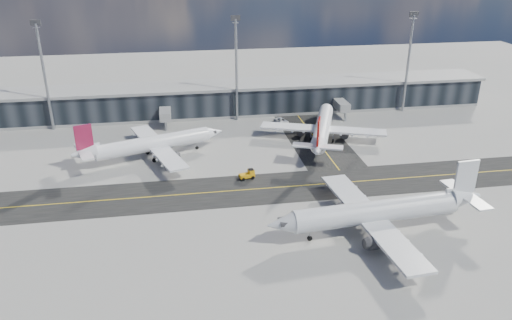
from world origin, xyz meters
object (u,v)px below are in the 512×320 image
object	(u,v)px
airliner_af	(151,144)
service_van	(282,121)
airliner_near	(379,212)
baggage_tug	(248,174)
airliner_redtail	(323,128)

from	to	relation	value
airliner_af	service_van	world-z (taller)	airliner_af
airliner_near	baggage_tug	size ratio (longest dim) A/B	11.34
airliner_af	airliner_near	distance (m)	55.90
airliner_af	airliner_near	size ratio (longest dim) A/B	0.88
service_van	airliner_redtail	bearing A→B (deg)	-88.04
airliner_redtail	airliner_near	size ratio (longest dim) A/B	0.91
airliner_redtail	airliner_af	bearing A→B (deg)	-154.36
airliner_redtail	baggage_tug	bearing A→B (deg)	-118.98
airliner_redtail	service_van	xyz separation A→B (m)	(-7.23, 15.21, -2.95)
airliner_near	baggage_tug	world-z (taller)	airliner_near
baggage_tug	service_van	distance (m)	36.79
service_van	airliner_af	bearing A→B (deg)	-174.91
airliner_redtail	baggage_tug	size ratio (longest dim) A/B	10.34
airliner_redtail	service_van	world-z (taller)	airliner_redtail
service_van	airliner_near	bearing A→B (deg)	-108.97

